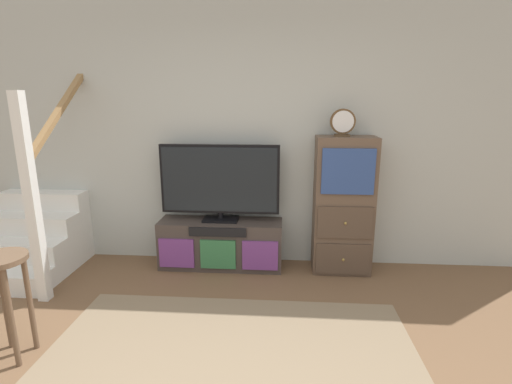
% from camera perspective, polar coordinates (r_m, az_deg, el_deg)
% --- Properties ---
extents(back_wall, '(6.40, 0.12, 2.70)m').
position_cam_1_polar(back_wall, '(3.98, -0.75, 8.35)').
color(back_wall, '#B2B7B2').
rests_on(back_wall, ground_plane).
extents(area_rug, '(2.60, 1.80, 0.01)m').
position_cam_1_polar(area_rug, '(2.73, -4.31, -25.35)').
color(area_rug, '#847056').
rests_on(area_rug, ground_plane).
extents(media_console, '(1.28, 0.38, 0.50)m').
position_cam_1_polar(media_console, '(4.02, -5.33, -7.82)').
color(media_console, '#423833').
rests_on(media_console, ground_plane).
extents(television, '(1.21, 0.22, 0.79)m').
position_cam_1_polar(television, '(3.85, -5.50, 1.67)').
color(television, black).
rests_on(television, media_console).
extents(side_cabinet, '(0.58, 0.38, 1.38)m').
position_cam_1_polar(side_cabinet, '(3.89, 13.04, -2.06)').
color(side_cabinet, brown).
rests_on(side_cabinet, ground_plane).
extents(desk_clock, '(0.24, 0.08, 0.26)m').
position_cam_1_polar(desk_clock, '(3.73, 12.97, 10.18)').
color(desk_clock, '#4C3823').
rests_on(desk_clock, side_cabinet).
extents(staircase, '(1.00, 1.36, 2.20)m').
position_cam_1_polar(staircase, '(4.70, -29.39, -4.83)').
color(staircase, white).
rests_on(staircase, ground_plane).
extents(bar_stool_near, '(0.34, 0.34, 0.74)m').
position_cam_1_polar(bar_stool_near, '(3.06, -33.90, -11.44)').
color(bar_stool_near, brown).
rests_on(bar_stool_near, ground_plane).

